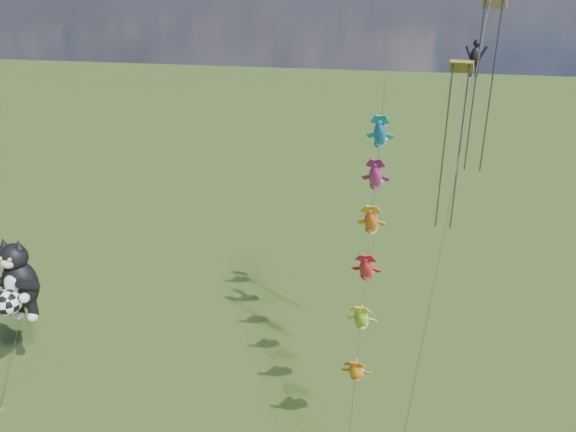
# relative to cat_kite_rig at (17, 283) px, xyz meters

# --- Properties ---
(cat_kite_rig) EXTENTS (2.48, 4.16, 10.06)m
(cat_kite_rig) POSITION_rel_cat_kite_rig_xyz_m (0.00, 0.00, 0.00)
(cat_kite_rig) COLOR brown
(cat_kite_rig) RESTS_ON ground
(fish_windsock_rig) EXTENTS (0.76, 15.97, 18.25)m
(fish_windsock_rig) POSITION_rel_cat_kite_rig_xyz_m (19.93, 3.38, 2.87)
(fish_windsock_rig) COLOR brown
(fish_windsock_rig) RESTS_ON ground
(parafoil_rig) EXTENTS (4.50, 17.28, 25.63)m
(parafoil_rig) POSITION_rel_cat_kite_rig_xyz_m (24.23, 3.19, 12.02)
(parafoil_rig) COLOR brown
(parafoil_rig) RESTS_ON ground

